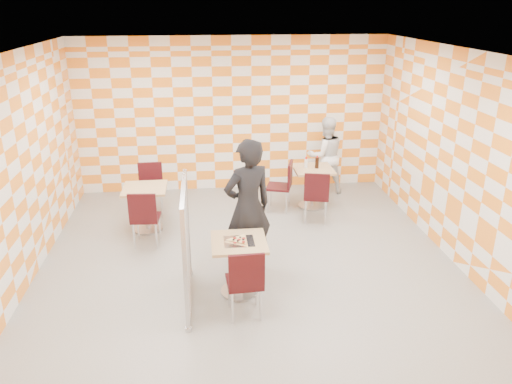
# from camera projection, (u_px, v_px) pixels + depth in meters

# --- Properties ---
(room_shell) EXTENTS (7.00, 7.00, 7.00)m
(room_shell) POSITION_uv_depth(u_px,v_px,m) (246.00, 160.00, 6.99)
(room_shell) COLOR gray
(room_shell) RESTS_ON ground
(main_table) EXTENTS (0.70, 0.70, 0.75)m
(main_table) POSITION_uv_depth(u_px,v_px,m) (239.00, 258.00, 6.40)
(main_table) COLOR tan
(main_table) RESTS_ON ground
(second_table) EXTENTS (0.70, 0.70, 0.75)m
(second_table) POSITION_uv_depth(u_px,v_px,m) (313.00, 181.00, 9.14)
(second_table) COLOR tan
(second_table) RESTS_ON ground
(empty_table) EXTENTS (0.70, 0.70, 0.75)m
(empty_table) POSITION_uv_depth(u_px,v_px,m) (146.00, 201.00, 8.20)
(empty_table) COLOR tan
(empty_table) RESTS_ON ground
(chair_main_front) EXTENTS (0.44, 0.45, 0.92)m
(chair_main_front) POSITION_uv_depth(u_px,v_px,m) (245.00, 279.00, 5.84)
(chair_main_front) COLOR #360A0E
(chair_main_front) RESTS_ON ground
(chair_second_front) EXTENTS (0.51, 0.51, 0.92)m
(chair_second_front) POSITION_uv_depth(u_px,v_px,m) (316.00, 193.00, 8.46)
(chair_second_front) COLOR #360A0E
(chair_second_front) RESTS_ON ground
(chair_second_side) EXTENTS (0.54, 0.53, 0.92)m
(chair_second_side) POSITION_uv_depth(u_px,v_px,m) (284.00, 182.00, 8.95)
(chair_second_side) COLOR #360A0E
(chair_second_side) RESTS_ON ground
(chair_empty_near) EXTENTS (0.45, 0.46, 0.92)m
(chair_empty_near) POSITION_uv_depth(u_px,v_px,m) (144.00, 215.00, 7.60)
(chair_empty_near) COLOR #360A0E
(chair_empty_near) RESTS_ON ground
(chair_empty_far) EXTENTS (0.44, 0.45, 0.92)m
(chair_empty_far) POSITION_uv_depth(u_px,v_px,m) (151.00, 185.00, 8.84)
(chair_empty_far) COLOR #360A0E
(chair_empty_far) RESTS_ON ground
(partition) EXTENTS (0.08, 1.38, 1.55)m
(partition) POSITION_uv_depth(u_px,v_px,m) (186.00, 245.00, 6.12)
(partition) COLOR white
(partition) RESTS_ON ground
(man_dark) EXTENTS (0.82, 0.69, 1.93)m
(man_dark) POSITION_uv_depth(u_px,v_px,m) (248.00, 208.00, 6.78)
(man_dark) COLOR black
(man_dark) RESTS_ON ground
(man_white) EXTENTS (0.81, 0.66, 1.53)m
(man_white) POSITION_uv_depth(u_px,v_px,m) (325.00, 156.00, 9.74)
(man_white) COLOR white
(man_white) RESTS_ON ground
(pizza_on_foil) EXTENTS (0.40, 0.40, 0.04)m
(pizza_on_foil) POSITION_uv_depth(u_px,v_px,m) (239.00, 240.00, 6.29)
(pizza_on_foil) COLOR silver
(pizza_on_foil) RESTS_ON main_table
(sport_bottle) EXTENTS (0.06, 0.06, 0.20)m
(sport_bottle) POSITION_uv_depth(u_px,v_px,m) (306.00, 163.00, 9.06)
(sport_bottle) COLOR white
(sport_bottle) RESTS_ON second_table
(soda_bottle) EXTENTS (0.07, 0.07, 0.23)m
(soda_bottle) POSITION_uv_depth(u_px,v_px,m) (317.00, 163.00, 9.02)
(soda_bottle) COLOR black
(soda_bottle) RESTS_ON second_table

